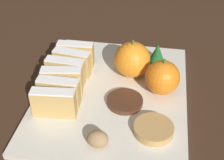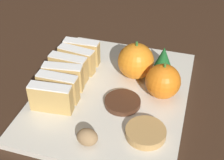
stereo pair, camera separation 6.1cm
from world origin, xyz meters
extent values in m
plane|color=#382316|center=(0.00, 0.00, 0.00)|extent=(6.00, 6.00, 0.00)
cube|color=silver|center=(0.00, 0.00, 0.01)|extent=(0.30, 0.37, 0.01)
cube|color=tan|center=(-0.09, -0.08, 0.04)|extent=(0.08, 0.03, 0.05)
cube|color=white|center=(-0.09, -0.08, 0.07)|extent=(0.08, 0.03, 0.00)
cube|color=tan|center=(-0.09, -0.05, 0.04)|extent=(0.08, 0.02, 0.05)
cube|color=white|center=(-0.09, -0.05, 0.07)|extent=(0.08, 0.02, 0.00)
cube|color=tan|center=(-0.10, -0.02, 0.04)|extent=(0.08, 0.03, 0.05)
cube|color=white|center=(-0.10, -0.02, 0.07)|extent=(0.08, 0.03, 0.00)
cube|color=tan|center=(-0.10, 0.02, 0.04)|extent=(0.08, 0.03, 0.05)
cube|color=white|center=(-0.10, 0.02, 0.07)|extent=(0.08, 0.03, 0.00)
cube|color=tan|center=(-0.09, 0.05, 0.04)|extent=(0.08, 0.03, 0.05)
cube|color=white|center=(-0.09, 0.05, 0.07)|extent=(0.08, 0.03, 0.00)
cube|color=tan|center=(-0.10, 0.08, 0.04)|extent=(0.08, 0.03, 0.05)
cube|color=white|center=(-0.10, 0.08, 0.07)|extent=(0.08, 0.03, 0.00)
sphere|color=orange|center=(0.10, 0.02, 0.05)|extent=(0.07, 0.07, 0.07)
cylinder|color=#38702D|center=(0.10, 0.02, 0.08)|extent=(0.01, 0.00, 0.01)
sphere|color=orange|center=(0.03, 0.07, 0.05)|extent=(0.08, 0.08, 0.08)
cylinder|color=#38702D|center=(0.03, 0.07, 0.09)|extent=(0.01, 0.01, 0.01)
ellipsoid|color=#9E7A51|center=(0.00, -0.14, 0.03)|extent=(0.04, 0.03, 0.03)
cylinder|color=#472819|center=(0.03, -0.03, 0.02)|extent=(0.07, 0.07, 0.01)
cylinder|color=tan|center=(0.09, -0.10, 0.02)|extent=(0.07, 0.07, 0.01)
cone|color=#195623|center=(0.08, 0.12, 0.04)|extent=(0.04, 0.04, 0.05)
camera|label=1|loc=(0.08, -0.48, 0.41)|focal=50.00mm
camera|label=2|loc=(0.14, -0.46, 0.41)|focal=50.00mm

